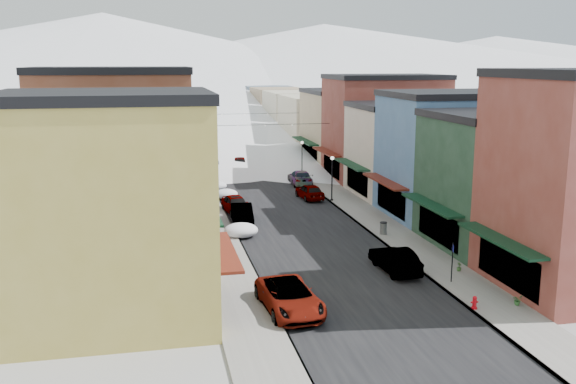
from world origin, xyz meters
name	(u,v)px	position (x,y,z in m)	size (l,w,h in m)	color
ground	(387,327)	(0.00, 0.00, 0.00)	(600.00, 600.00, 0.00)	gray
road	(233,156)	(0.00, 60.00, 0.01)	(10.00, 160.00, 0.01)	black
sidewalk_left	(185,157)	(-6.60, 60.00, 0.07)	(3.20, 160.00, 0.15)	gray
sidewalk_right	(280,154)	(6.60, 60.00, 0.07)	(3.20, 160.00, 0.15)	gray
curb_left	(197,156)	(-5.05, 60.00, 0.07)	(0.10, 160.00, 0.15)	slate
curb_right	(269,154)	(5.05, 60.00, 0.07)	(0.10, 160.00, 0.15)	slate
bldg_l_yellow	(110,209)	(-13.19, 4.00, 5.76)	(11.30, 8.70, 11.50)	#AE9A40
bldg_l_cream	(118,194)	(-13.19, 12.50, 4.76)	(11.30, 8.20, 9.50)	beige
bldg_l_brick_near	(115,153)	(-13.69, 20.50, 6.26)	(12.30, 8.20, 12.50)	brown
bldg_l_grayblue	(127,159)	(-13.19, 29.00, 4.51)	(11.30, 9.20, 9.00)	slate
bldg_l_brick_far	(119,137)	(-14.19, 38.00, 5.51)	(13.30, 9.20, 11.00)	brown
bldg_l_tan	(132,131)	(-13.19, 48.00, 5.01)	(11.30, 11.20, 10.00)	tan
bldg_r_green	(506,180)	(13.19, 12.00, 4.76)	(11.30, 9.20, 9.50)	#1B3925
bldg_r_blue	(449,155)	(13.19, 21.00, 5.26)	(11.30, 9.20, 10.50)	#436A98
bldg_r_cream	(412,149)	(13.69, 30.00, 4.51)	(12.30, 9.20, 9.00)	beige
bldg_r_brick_far	(384,127)	(14.19, 39.00, 5.76)	(13.30, 9.20, 11.50)	maroon
bldg_r_tan	(348,127)	(13.19, 49.00, 4.76)	(11.30, 11.20, 9.50)	tan
distant_blocks	(216,114)	(0.00, 83.00, 4.00)	(34.00, 55.00, 8.00)	gray
mountain_ridge	(129,58)	(-19.47, 277.18, 14.36)	(670.00, 340.00, 34.00)	silver
overhead_cables	(246,119)	(0.00, 47.50, 6.20)	(16.40, 15.04, 0.04)	black
car_white_suv	(290,297)	(-4.30, 3.00, 0.80)	(2.66, 5.78, 1.61)	silver
car_silver_sedan	(236,204)	(-4.12, 25.74, 0.78)	(1.83, 4.56, 1.55)	#989AA0
car_dark_hatch	(242,214)	(-4.11, 22.02, 0.78)	(1.64, 4.71, 1.55)	black
car_silver_wagon	(214,167)	(-3.97, 47.13, 0.67)	(1.88, 4.63, 1.34)	#A9AAB1
car_green_sedan	(395,259)	(3.50, 8.03, 0.79)	(1.66, 4.77, 1.57)	black
car_gray_suv	(310,191)	(3.50, 30.01, 0.75)	(1.77, 4.39, 1.50)	gray
car_black_sedan	(300,177)	(4.30, 37.42, 0.76)	(2.13, 5.24, 1.52)	black
car_lane_silver	(240,163)	(-0.68, 48.26, 0.76)	(1.79, 4.44, 1.51)	gray
car_lane_white	(232,139)	(1.47, 72.39, 0.84)	(2.79, 6.05, 1.68)	silver
fire_hydrant	(474,303)	(5.20, 1.00, 0.47)	(0.41, 0.31, 0.69)	red
parking_sign	(452,259)	(5.92, 5.13, 1.55)	(0.10, 0.32, 2.39)	black
trash_can	(383,228)	(5.72, 16.01, 0.62)	(0.55, 0.55, 0.93)	slate
streetlamp_near	(332,173)	(5.23, 28.38, 2.77)	(0.35, 0.35, 4.15)	black
streetlamp_far	(302,154)	(5.68, 42.39, 2.59)	(0.32, 0.32, 3.86)	black
planter_near	(517,300)	(7.69, 1.00, 0.43)	(0.50, 0.44, 0.56)	#387333
planter_far	(459,267)	(7.27, 6.85, 0.42)	(0.30, 0.30, 0.53)	#3C662E
snow_pile_near	(241,230)	(-4.78, 17.99, 0.52)	(2.58, 2.79, 1.09)	white
snow_pile_mid	(226,194)	(-4.28, 31.87, 0.46)	(2.27, 2.59, 0.96)	white
snow_pile_far	(215,186)	(-4.88, 36.05, 0.48)	(2.36, 2.65, 1.00)	white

